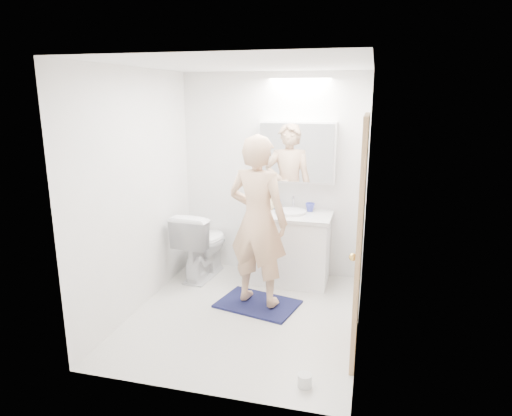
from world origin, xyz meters
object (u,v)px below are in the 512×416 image
(toothbrush_cup, at_px, (310,207))
(toilet_paper_roll, at_px, (305,380))
(medicine_cabinet, at_px, (297,152))
(soap_bottle_b, at_px, (276,202))
(person, at_px, (258,221))
(vanity_cabinet, at_px, (289,249))
(toilet, at_px, (202,244))
(soap_bottle_a, at_px, (271,199))

(toothbrush_cup, xyz_separation_m, toilet_paper_roll, (0.27, -2.10, -0.82))
(medicine_cabinet, bearing_deg, soap_bottle_b, -172.77)
(person, xyz_separation_m, toothbrush_cup, (0.41, 0.87, -0.04))
(vanity_cabinet, relative_size, person, 0.52)
(toilet_paper_roll, bearing_deg, soap_bottle_b, 107.84)
(toothbrush_cup, bearing_deg, vanity_cabinet, -142.34)
(vanity_cabinet, height_order, toothbrush_cup, toothbrush_cup)
(vanity_cabinet, bearing_deg, medicine_cabinet, 80.74)
(toilet, relative_size, toilet_paper_roll, 7.45)
(person, bearing_deg, soap_bottle_a, -72.91)
(toilet, xyz_separation_m, soap_bottle_b, (0.83, 0.30, 0.50))
(soap_bottle_a, relative_size, soap_bottle_b, 1.40)
(toothbrush_cup, bearing_deg, soap_bottle_b, 177.20)
(person, bearing_deg, toilet_paper_roll, 132.10)
(toilet, distance_m, toothbrush_cup, 1.35)
(medicine_cabinet, bearing_deg, vanity_cabinet, -99.26)
(vanity_cabinet, relative_size, toilet_paper_roll, 8.18)
(soap_bottle_a, height_order, toilet_paper_roll, soap_bottle_a)
(person, bearing_deg, toothbrush_cup, -101.74)
(toothbrush_cup, bearing_deg, toilet, -167.50)
(soap_bottle_a, bearing_deg, vanity_cabinet, -30.22)
(vanity_cabinet, distance_m, soap_bottle_b, 0.58)
(toilet, xyz_separation_m, person, (0.84, -0.60, 0.50))
(person, relative_size, soap_bottle_a, 7.19)
(toilet, bearing_deg, person, 150.02)
(medicine_cabinet, height_order, person, medicine_cabinet)
(vanity_cabinet, height_order, toilet, toilet)
(person, distance_m, toothbrush_cup, 0.96)
(medicine_cabinet, xyz_separation_m, toilet_paper_roll, (0.44, -2.15, -1.45))
(toothbrush_cup, bearing_deg, toilet_paper_roll, -82.62)
(vanity_cabinet, height_order, medicine_cabinet, medicine_cabinet)
(soap_bottle_a, height_order, soap_bottle_b, soap_bottle_a)
(vanity_cabinet, distance_m, toothbrush_cup, 0.55)
(person, bearing_deg, vanity_cabinet, -92.36)
(vanity_cabinet, height_order, soap_bottle_a, soap_bottle_a)
(soap_bottle_a, bearing_deg, medicine_cabinet, 11.62)
(vanity_cabinet, bearing_deg, soap_bottle_b, 138.34)
(medicine_cabinet, distance_m, toilet, 1.56)
(medicine_cabinet, xyz_separation_m, soap_bottle_b, (-0.24, -0.03, -0.59))
(vanity_cabinet, height_order, toilet_paper_roll, vanity_cabinet)
(toilet, bearing_deg, toothbrush_cup, -161.86)
(medicine_cabinet, bearing_deg, person, -104.11)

